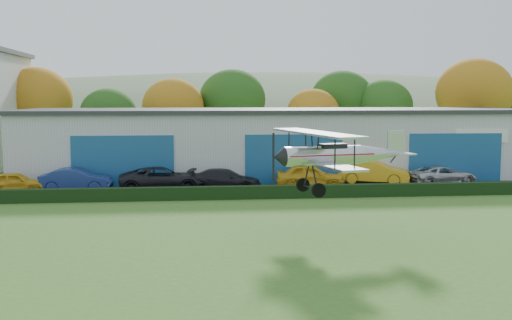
{
  "coord_description": "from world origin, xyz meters",
  "views": [
    {
      "loc": [
        -2.33,
        -20.74,
        6.23
      ],
      "look_at": [
        0.94,
        9.63,
        3.08
      ],
      "focal_mm": 42.8,
      "sensor_mm": 36.0,
      "label": 1
    }
  ],
  "objects": [
    {
      "name": "ground",
      "position": [
        0.0,
        0.0,
        0.0
      ],
      "size": [
        300.0,
        300.0,
        0.0
      ],
      "primitive_type": "plane",
      "color": "#3C6620",
      "rests_on": "ground"
    },
    {
      "name": "apron",
      "position": [
        3.0,
        21.0,
        0.03
      ],
      "size": [
        48.0,
        9.0,
        0.05
      ],
      "primitive_type": "cube",
      "color": "black",
      "rests_on": "ground"
    },
    {
      "name": "hedge",
      "position": [
        3.0,
        16.2,
        0.4
      ],
      "size": [
        46.0,
        0.6,
        0.8
      ],
      "primitive_type": "cube",
      "color": "black",
      "rests_on": "ground"
    },
    {
      "name": "hangar",
      "position": [
        5.0,
        27.98,
        2.66
      ],
      "size": [
        40.6,
        12.6,
        5.3
      ],
      "color": "#B2B7BC",
      "rests_on": "ground"
    },
    {
      "name": "tree_belt",
      "position": [
        0.85,
        40.62,
        5.61
      ],
      "size": [
        75.7,
        13.22,
        10.12
      ],
      "color": "#3D2614",
      "rests_on": "ground"
    },
    {
      "name": "distant_hills",
      "position": [
        -4.38,
        140.0,
        -13.05
      ],
      "size": [
        430.0,
        196.0,
        56.0
      ],
      "color": "#4C6642",
      "rests_on": "ground"
    },
    {
      "name": "car_0",
      "position": [
        -13.69,
        20.0,
        0.72
      ],
      "size": [
        4.07,
        1.91,
        1.35
      ],
      "primitive_type": "imported",
      "rotation": [
        0.0,
        0.0,
        1.65
      ],
      "color": "gold",
      "rests_on": "apron"
    },
    {
      "name": "car_1",
      "position": [
        -9.85,
        20.14,
        0.82
      ],
      "size": [
        4.74,
        1.87,
        1.54
      ],
      "primitive_type": "imported",
      "rotation": [
        0.0,
        0.0,
        1.52
      ],
      "color": "navy",
      "rests_on": "apron"
    },
    {
      "name": "car_2",
      "position": [
        -4.22,
        19.7,
        0.84
      ],
      "size": [
        5.86,
        3.04,
        1.58
      ],
      "primitive_type": "imported",
      "rotation": [
        0.0,
        0.0,
        1.65
      ],
      "color": "black",
      "rests_on": "apron"
    },
    {
      "name": "car_3",
      "position": [
        -0.06,
        19.66,
        0.75
      ],
      "size": [
        5.15,
        2.92,
        1.41
      ],
      "primitive_type": "imported",
      "rotation": [
        0.0,
        0.0,
        1.37
      ],
      "color": "black",
      "rests_on": "apron"
    },
    {
      "name": "car_4",
      "position": [
        5.84,
        20.2,
        0.85
      ],
      "size": [
        4.91,
        2.59,
        1.59
      ],
      "primitive_type": "imported",
      "rotation": [
        0.0,
        0.0,
        1.41
      ],
      "color": "gold",
      "rests_on": "apron"
    },
    {
      "name": "car_5",
      "position": [
        10.8,
        21.58,
        0.88
      ],
      "size": [
        5.31,
        3.53,
        1.65
      ],
      "primitive_type": "imported",
      "rotation": [
        0.0,
        0.0,
        1.18
      ],
      "color": "gold",
      "rests_on": "apron"
    },
    {
      "name": "car_6",
      "position": [
        15.47,
        20.49,
        0.72
      ],
      "size": [
        5.13,
        2.95,
        1.35
      ],
      "primitive_type": "imported",
      "rotation": [
        0.0,
        0.0,
        1.72
      ],
      "color": "silver",
      "rests_on": "apron"
    },
    {
      "name": "biplane",
      "position": [
        3.97,
        5.44,
        3.77
      ],
      "size": [
        6.46,
        7.36,
        2.74
      ],
      "rotation": [
        0.0,
        0.0,
        0.21
      ],
      "color": "silver"
    }
  ]
}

